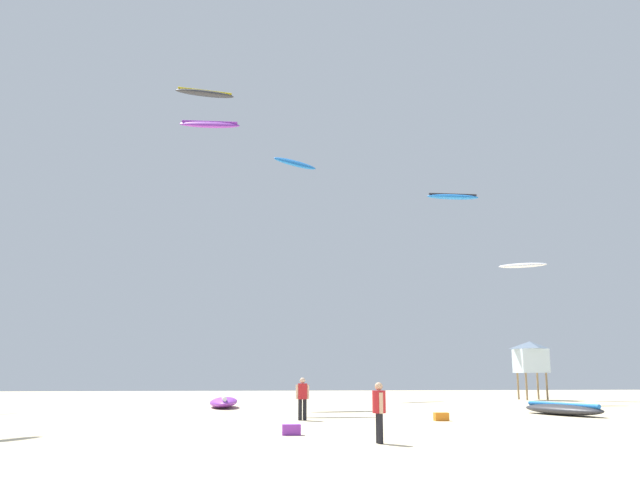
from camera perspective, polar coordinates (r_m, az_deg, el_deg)
ground_plane at (r=15.34m, az=8.52°, el=-18.16°), size 120.00×120.00×0.00m
person_foreground at (r=18.60m, az=5.09°, el=-14.12°), size 0.36×0.53×1.61m
person_midground at (r=27.59m, az=-1.51°, el=-13.17°), size 0.55×0.38×1.68m
kite_grounded_near at (r=38.23m, az=-8.27°, el=-13.57°), size 1.85×5.47×0.69m
kite_grounded_mid at (r=32.87m, az=20.10°, el=-13.47°), size 2.70×4.81×0.57m
lifeguard_tower at (r=51.14m, az=17.61°, el=-9.51°), size 2.30×2.30×4.15m
cooler_box at (r=21.10m, az=-2.47°, el=-15.95°), size 0.56×0.36×0.32m
gear_bag at (r=27.76m, az=10.36°, el=-14.68°), size 0.56×0.36×0.32m
kite_aloft_0 at (r=49.35m, az=11.33°, el=3.66°), size 3.85×1.16×0.64m
kite_aloft_1 at (r=53.53m, az=16.99°, el=-2.09°), size 3.70×2.56×0.52m
kite_aloft_2 at (r=40.51m, az=-9.44°, el=9.75°), size 3.56×1.08×0.81m
kite_aloft_3 at (r=57.10m, az=-2.14°, el=6.58°), size 4.39×3.49×1.06m
kite_aloft_4 at (r=49.04m, az=-9.85°, el=12.29°), size 4.28×1.96×0.68m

